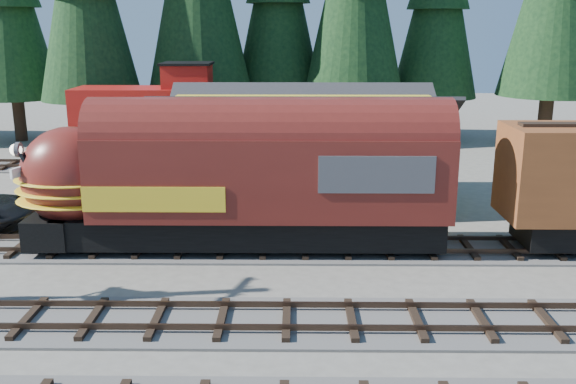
{
  "coord_description": "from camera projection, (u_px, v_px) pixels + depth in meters",
  "views": [
    {
      "loc": [
        -0.38,
        -18.29,
        8.05
      ],
      "look_at": [
        -0.62,
        4.0,
        2.21
      ],
      "focal_mm": 40.0,
      "sensor_mm": 36.0,
      "label": 1
    }
  ],
  "objects": [
    {
      "name": "ground",
      "position": [
        307.0,
        294.0,
        19.72
      ],
      "size": [
        120.0,
        120.0,
        0.0
      ],
      "primitive_type": "plane",
      "color": "#6B665B",
      "rests_on": "ground"
    },
    {
      "name": "track_spur",
      "position": [
        129.0,
        166.0,
        37.23
      ],
      "size": [
        32.0,
        3.2,
        0.33
      ],
      "color": "#4C4947",
      "rests_on": "ground"
    },
    {
      "name": "depot",
      "position": [
        303.0,
        140.0,
        29.13
      ],
      "size": [
        12.8,
        7.0,
        5.3
      ],
      "color": "gold",
      "rests_on": "ground"
    },
    {
      "name": "locomotive",
      "position": [
        225.0,
        184.0,
        22.99
      ],
      "size": [
        15.59,
        3.1,
        4.24
      ],
      "color": "black",
      "rests_on": "ground"
    },
    {
      "name": "caboose",
      "position": [
        171.0,
        121.0,
        36.52
      ],
      "size": [
        10.68,
        3.1,
        5.56
      ],
      "color": "black",
      "rests_on": "ground"
    }
  ]
}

